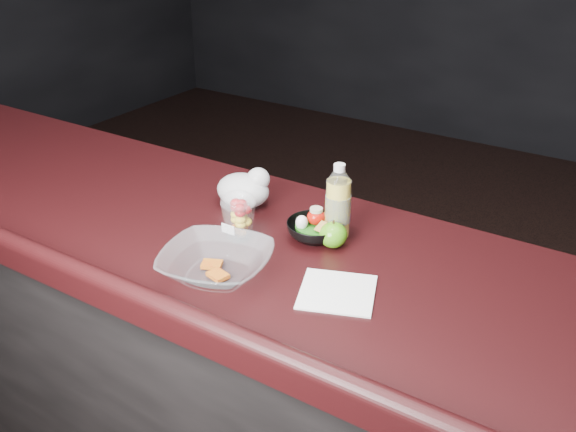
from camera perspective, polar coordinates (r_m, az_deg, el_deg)
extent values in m
cube|color=black|center=(1.86, 0.32, -17.39)|extent=(4.00, 0.65, 0.98)
cube|color=black|center=(1.55, 0.36, -3.84)|extent=(4.06, 0.71, 0.04)
cylinder|color=yellow|center=(1.59, 4.46, 0.68)|extent=(0.06, 0.06, 0.15)
cylinder|color=white|center=(1.59, 4.46, 0.68)|extent=(0.06, 0.06, 0.15)
cone|color=white|center=(1.55, 4.57, 3.57)|extent=(0.06, 0.06, 0.03)
cylinder|color=white|center=(1.54, 4.60, 4.31)|extent=(0.03, 0.03, 0.02)
cylinder|color=#072D99|center=(1.59, 4.46, 0.68)|extent=(0.06, 0.06, 0.07)
ellipsoid|color=white|center=(1.56, -4.48, 1.30)|extent=(0.09, 0.09, 0.05)
ellipsoid|color=#398A0F|center=(1.55, 4.03, -1.69)|extent=(0.07, 0.07, 0.06)
cylinder|color=black|center=(1.54, 4.07, -0.56)|extent=(0.01, 0.01, 0.01)
ellipsoid|color=silver|center=(1.75, -4.03, 2.29)|extent=(0.15, 0.12, 0.09)
sphere|color=silver|center=(1.73, -2.66, 3.29)|extent=(0.06, 0.06, 0.06)
imported|color=black|center=(1.59, 2.41, -1.27)|extent=(0.17, 0.17, 0.04)
cylinder|color=#0F470C|center=(1.59, 2.41, -0.98)|extent=(0.10, 0.10, 0.01)
ellipsoid|color=#A90F07|center=(1.59, 2.52, -0.10)|extent=(0.05, 0.05, 0.04)
cylinder|color=beige|center=(1.58, 2.53, 0.56)|extent=(0.03, 0.03, 0.01)
ellipsoid|color=white|center=(1.58, 1.23, -0.59)|extent=(0.03, 0.03, 0.04)
imported|color=silver|center=(1.45, -6.39, -4.19)|extent=(0.30, 0.30, 0.06)
cube|color=#990F0C|center=(1.48, -6.78, -4.29)|extent=(0.06, 0.05, 0.01)
cube|color=#990F0C|center=(1.44, -6.25, -5.24)|extent=(0.05, 0.04, 0.01)
cube|color=white|center=(1.40, 4.39, -6.74)|extent=(0.21, 0.21, 0.00)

